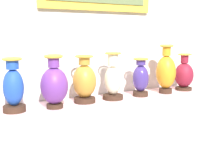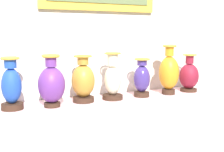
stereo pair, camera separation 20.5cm
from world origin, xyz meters
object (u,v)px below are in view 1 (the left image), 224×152
(vase_ivory, at_px, (113,80))
(vase_amber, at_px, (166,71))
(vase_sapphire, at_px, (13,88))
(vase_ochre, at_px, (85,82))
(vase_burgundy, at_px, (184,75))
(vase_violet, at_px, (54,84))
(vase_indigo, at_px, (141,78))

(vase_ivory, bearing_deg, vase_amber, -3.02)
(vase_sapphire, bearing_deg, vase_ochre, 0.30)
(vase_sapphire, distance_m, vase_burgundy, 1.50)
(vase_violet, bearing_deg, vase_sapphire, 170.34)
(vase_sapphire, relative_size, vase_ochre, 1.02)
(vase_violet, height_order, vase_ivory, vase_violet)
(vase_violet, bearing_deg, vase_amber, 0.37)
(vase_indigo, height_order, vase_amber, vase_amber)
(vase_amber, relative_size, vase_burgundy, 1.26)
(vase_ochre, height_order, vase_amber, vase_amber)
(vase_violet, distance_m, vase_ivory, 0.49)
(vase_sapphire, relative_size, vase_burgundy, 1.08)
(vase_violet, distance_m, vase_indigo, 0.74)
(vase_ochre, relative_size, vase_amber, 0.84)
(vase_violet, relative_size, vase_ivory, 1.01)
(vase_violet, height_order, vase_burgundy, vase_violet)
(vase_violet, xyz_separation_m, vase_burgundy, (1.24, 0.03, -0.03))
(vase_sapphire, distance_m, vase_ivory, 0.75)
(vase_amber, bearing_deg, vase_ochre, 176.90)
(vase_violet, distance_m, vase_burgundy, 1.24)
(vase_amber, xyz_separation_m, vase_burgundy, (0.24, 0.02, -0.05))
(vase_violet, relative_size, vase_amber, 0.88)
(vase_sapphire, bearing_deg, vase_indigo, -1.42)
(vase_ivory, bearing_deg, vase_violet, -176.06)
(vase_violet, xyz_separation_m, vase_ivory, (0.49, 0.03, -0.01))
(vase_indigo, bearing_deg, vase_sapphire, 178.58)
(vase_amber, distance_m, vase_burgundy, 0.24)
(vase_ivory, height_order, vase_burgundy, vase_ivory)
(vase_amber, height_order, vase_burgundy, vase_amber)
(vase_sapphire, height_order, vase_indigo, vase_sapphire)
(vase_ochre, height_order, vase_ivory, vase_ivory)
(vase_sapphire, xyz_separation_m, vase_ochre, (0.51, 0.00, -0.00))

